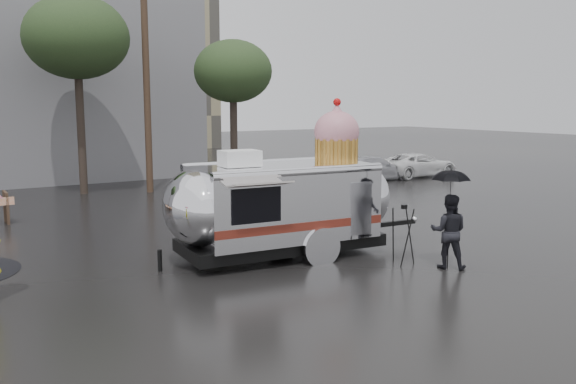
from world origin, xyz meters
TOP-DOWN VIEW (x-y plane):
  - ground at (0.00, 0.00)m, footprint 120.00×120.00m
  - puddles at (-3.35, 3.02)m, footprint 13.46×9.28m
  - utility_pole at (2.50, 14.00)m, footprint 1.60×0.28m
  - tree_mid at (0.00, 15.00)m, footprint 4.20×4.20m
  - tree_right at (6.00, 13.00)m, footprint 3.36×3.36m
  - parked_cars at (11.78, 12.00)m, footprint 13.20×1.90m
  - airstream_trailer at (1.72, 1.83)m, footprint 7.37×2.96m
  - person_right at (4.30, -1.17)m, footprint 0.90×0.92m
  - umbrella_black at (4.30, -1.17)m, footprint 1.11×1.11m
  - tripod at (3.67, -0.35)m, footprint 0.56×0.59m

SIDE VIEW (x-z plane):
  - ground at x=0.00m, z-range 0.00..0.00m
  - puddles at x=-3.35m, z-range 0.00..0.01m
  - parked_cars at x=11.78m, z-range -0.03..1.47m
  - tripod at x=3.67m, z-range 0.12..1.55m
  - person_right at x=4.30m, z-range 0.00..1.72m
  - airstream_trailer at x=1.72m, z-range -0.59..3.38m
  - umbrella_black at x=4.30m, z-range 0.77..3.08m
  - utility_pole at x=2.50m, z-range 0.12..9.12m
  - tree_right at x=6.00m, z-range 1.85..8.27m
  - tree_mid at x=0.00m, z-range 2.33..10.35m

